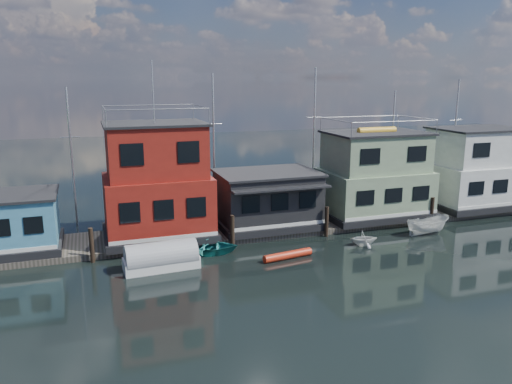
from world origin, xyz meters
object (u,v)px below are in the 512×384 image
object	(u,v)px
houseboat_green	(374,176)
dinghy_white	(364,238)
houseboat_white	(477,169)
tarp_runabout	(161,258)
houseboat_red	(157,184)
houseboat_blue	(6,223)
dinghy_teal	(207,247)
motorboat	(427,226)
houseboat_dark	(267,199)
red_kayak	(288,255)

from	to	relation	value
houseboat_green	dinghy_white	size ratio (longest dim) A/B	4.36
houseboat_white	dinghy_white	world-z (taller)	houseboat_white
houseboat_white	tarp_runabout	distance (m)	28.25
houseboat_red	dinghy_white	world-z (taller)	houseboat_red
houseboat_blue	houseboat_white	xyz separation A→B (m)	(36.50, 0.00, 1.33)
houseboat_blue	tarp_runabout	world-z (taller)	houseboat_blue
dinghy_white	tarp_runabout	xyz separation A→B (m)	(-13.64, 0.14, 0.16)
houseboat_blue	dinghy_teal	bearing A→B (deg)	-16.21
dinghy_white	tarp_runabout	distance (m)	13.64
houseboat_blue	tarp_runabout	distance (m)	10.42
dinghy_teal	motorboat	distance (m)	16.12
dinghy_white	motorboat	bearing A→B (deg)	-74.75
dinghy_teal	dinghy_white	distance (m)	10.60
houseboat_dark	houseboat_green	xyz separation A→B (m)	(9.00, 0.02, 1.13)
dinghy_white	houseboat_dark	bearing A→B (deg)	51.99
houseboat_red	red_kayak	world-z (taller)	houseboat_red
houseboat_red	motorboat	distance (m)	19.55
houseboat_green	motorboat	bearing A→B (deg)	-70.72
dinghy_teal	tarp_runabout	xyz separation A→B (m)	(-3.20, -1.72, 0.25)
houseboat_green	houseboat_white	size ratio (longest dim) A/B	1.00
houseboat_white	dinghy_teal	distance (m)	24.86
houseboat_dark	dinghy_white	xyz separation A→B (m)	(5.03, -5.36, -1.91)
houseboat_blue	houseboat_white	distance (m)	36.52
houseboat_red	houseboat_green	distance (m)	17.01
dinghy_teal	motorboat	bearing A→B (deg)	-79.55
houseboat_green	red_kayak	size ratio (longest dim) A/B	2.51
houseboat_dark	dinghy_white	size ratio (longest dim) A/B	3.84
dinghy_teal	tarp_runabout	world-z (taller)	tarp_runabout
houseboat_dark	dinghy_teal	xyz separation A→B (m)	(-5.41, -3.50, -2.00)
dinghy_white	tarp_runabout	bearing A→B (deg)	98.22
tarp_runabout	motorboat	bearing A→B (deg)	-1.83
houseboat_blue	dinghy_white	bearing A→B (deg)	-13.42
houseboat_red	houseboat_dark	bearing A→B (deg)	-0.14
houseboat_white	red_kayak	bearing A→B (deg)	-162.84
motorboat	tarp_runabout	size ratio (longest dim) A/B	0.78
houseboat_white	red_kayak	world-z (taller)	houseboat_white
houseboat_green	red_kayak	bearing A→B (deg)	-148.11
dinghy_teal	dinghy_white	bearing A→B (deg)	-85.30
houseboat_dark	tarp_runabout	size ratio (longest dim) A/B	1.65
red_kayak	tarp_runabout	size ratio (longest dim) A/B	0.75
houseboat_dark	tarp_runabout	xyz separation A→B (m)	(-8.62, -5.21, -1.75)
houseboat_white	motorboat	size ratio (longest dim) A/B	2.39
houseboat_red	dinghy_white	size ratio (longest dim) A/B	6.15
houseboat_green	tarp_runabout	world-z (taller)	houseboat_green
dinghy_white	dinghy_teal	bearing A→B (deg)	88.70
houseboat_dark	motorboat	size ratio (longest dim) A/B	2.11
motorboat	dinghy_white	size ratio (longest dim) A/B	1.82
red_kayak	motorboat	bearing A→B (deg)	-2.27
houseboat_green	red_kayak	world-z (taller)	houseboat_green
houseboat_green	tarp_runabout	distance (m)	18.60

